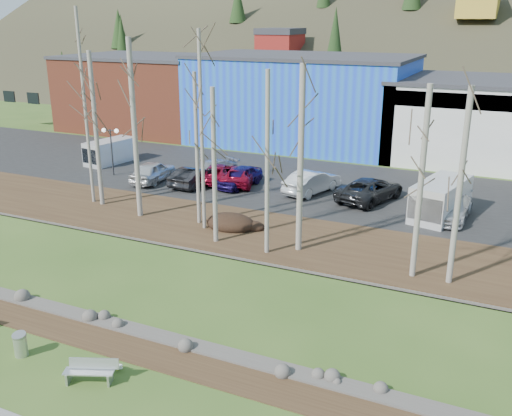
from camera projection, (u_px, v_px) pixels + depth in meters
The scene contains 37 objects.
ground at pixel (66, 369), 19.76m from camera, with size 200.00×200.00×0.00m, color #35521C.
dirt_strip at pixel (105, 339), 21.56m from camera, with size 80.00×1.80×0.03m, color #382616.
near_bank_rocks at pixel (122, 327), 22.42m from camera, with size 80.00×0.80×0.50m, color #47423D, non-canonical shape.
river at pixel (178, 285), 25.95m from camera, with size 80.00×8.00×0.90m, color black, non-canonical shape.
far_bank_rocks at pixel (221, 253), 29.47m from camera, with size 80.00×0.80×0.46m, color #47423D, non-canonical shape.
far_bank at pixel (248, 232), 32.19m from camera, with size 80.00×7.00×0.15m, color #382616.
parking_lot at pixel (311, 185), 41.22m from camera, with size 80.00×14.00×0.14m, color black.
building_brick at pixel (147, 92), 61.66m from camera, with size 16.32×12.24×7.80m.
building_blue at pixel (303, 99), 54.36m from camera, with size 20.40×12.24×8.30m.
building_white at pixel (505, 121), 47.36m from camera, with size 18.36×12.24×6.80m.
bench_intact at pixel (91, 371), 18.93m from camera, with size 1.73×1.09×0.84m.
litter_bin at pixel (21, 345), 20.42m from camera, with size 0.47×0.47×0.81m, color silver.
seagull at pixel (118, 366), 19.59m from camera, with size 0.45×0.21×0.33m.
dirt_mound at pixel (231, 222), 32.63m from camera, with size 2.94×2.08×0.58m, color black.
birch_0 at pixel (96, 130), 35.25m from camera, with size 0.28×0.28×9.59m.
birch_1 at pixel (85, 109), 35.36m from camera, with size 0.19×0.19×12.08m.
birch_2 at pixel (135, 130), 32.99m from camera, with size 0.31×0.31×10.43m.
birch_3 at pixel (202, 133), 30.89m from camera, with size 0.20×0.20×10.92m.
birch_4 at pixel (214, 167), 29.39m from camera, with size 0.25×0.25×8.18m.
birch_5 at pixel (197, 150), 32.09m from camera, with size 0.21×0.21×8.66m.
birch_6 at pixel (267, 165), 27.78m from camera, with size 0.22×0.22×9.17m.
birch_7 at pixel (301, 161), 28.10m from camera, with size 0.31×0.31×9.40m.
birch_8 at pixel (421, 185), 25.18m from camera, with size 0.26×0.26×8.81m.
birch_10 at pixel (460, 189), 24.53m from camera, with size 0.26×0.26×8.81m.
street_lamp at pixel (111, 139), 42.70m from camera, with size 1.36×0.50×3.59m.
car_0 at pixel (153, 171), 41.63m from camera, with size 1.81×4.50×1.53m, color silver.
car_1 at pixel (191, 176), 40.69m from camera, with size 1.40×4.00×1.32m, color black.
car_2 at pixel (219, 173), 41.69m from camera, with size 2.17×4.71×1.31m, color maroon.
car_3 at pixel (211, 170), 42.46m from camera, with size 1.83×4.51×1.31m, color gray.
car_4 at pixel (239, 177), 40.39m from camera, with size 1.69×4.20×1.43m, color #1C0F4E.
car_5 at pixel (312, 182), 38.91m from camera, with size 1.67×4.78×1.57m, color silver.
car_6 at pixel (370, 189), 37.29m from camera, with size 2.50×5.43×1.51m, color #252527.
car_7 at pixel (452, 208), 33.90m from camera, with size 1.92×4.73×1.37m, color #BBBBBD.
car_8 at pixel (197, 177), 40.51m from camera, with size 1.40×4.00×1.32m, color black.
car_9 at pixel (240, 175), 40.99m from camera, with size 2.17×4.71×1.31m, color maroon.
van_white at pixel (439, 200), 33.99m from camera, with size 3.15×5.41×2.22m.
van_grey at pixel (109, 152), 46.80m from camera, with size 2.44×4.58×1.91m.
Camera 1 is at (13.17, -12.57, 11.57)m, focal length 40.00 mm.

